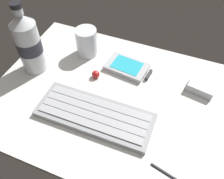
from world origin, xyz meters
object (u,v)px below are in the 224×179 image
object	(u,v)px
handheld_device	(129,67)
water_bottle	(28,43)
keyboard	(95,115)
charger_block	(202,86)
trackball_mouse	(96,74)
stylus_pen	(171,176)
juice_cup	(87,43)

from	to	relation	value
handheld_device	water_bottle	distance (cm)	28.55
keyboard	handheld_device	size ratio (longest dim) A/B	2.18
handheld_device	charger_block	bearing A→B (deg)	0.43
trackball_mouse	stylus_pen	distance (cm)	33.24
keyboard	handheld_device	xyz separation A→B (cm)	(2.22, 18.89, -0.08)
keyboard	juice_cup	world-z (taller)	juice_cup
water_bottle	charger_block	bearing A→B (deg)	11.89
juice_cup	water_bottle	xyz separation A→B (cm)	(-11.18, -11.67, 5.10)
trackball_mouse	stylus_pen	world-z (taller)	trackball_mouse
handheld_device	trackball_mouse	bearing A→B (deg)	-139.76
stylus_pen	handheld_device	bearing A→B (deg)	138.21
keyboard	juice_cup	size ratio (longest dim) A/B	3.43
water_bottle	charger_block	distance (cm)	48.09
keyboard	water_bottle	size ratio (longest dim) A/B	1.40
keyboard	water_bottle	world-z (taller)	water_bottle
charger_block	stylus_pen	bearing A→B (deg)	-94.47
keyboard	juice_cup	bearing A→B (deg)	120.17
water_bottle	trackball_mouse	bearing A→B (deg)	9.94
handheld_device	stylus_pen	world-z (taller)	handheld_device
juice_cup	trackball_mouse	bearing A→B (deg)	-51.76
trackball_mouse	stylus_pen	xyz separation A→B (cm)	(26.43, -20.13, -0.75)
water_bottle	trackball_mouse	size ratio (longest dim) A/B	9.45
charger_block	stylus_pen	distance (cm)	26.87
juice_cup	water_bottle	bearing A→B (deg)	-133.77
stylus_pen	trackball_mouse	bearing A→B (deg)	155.72
juice_cup	keyboard	bearing A→B (deg)	-59.83
juice_cup	handheld_device	bearing A→B (deg)	-8.12
keyboard	stylus_pen	size ratio (longest dim) A/B	3.07
handheld_device	juice_cup	xyz separation A→B (cm)	(-14.39, 2.05, 3.18)
water_bottle	charger_block	world-z (taller)	water_bottle
water_bottle	trackball_mouse	xyz separation A→B (cm)	(17.91, 3.14, -7.91)
trackball_mouse	keyboard	bearing A→B (deg)	-66.30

